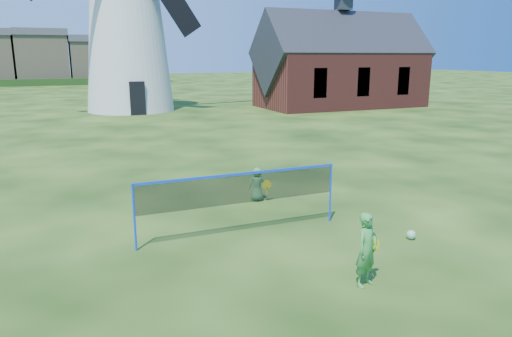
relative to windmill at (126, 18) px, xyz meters
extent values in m
plane|color=black|center=(-1.26, -28.52, -7.02)|extent=(220.00, 220.00, 0.00)
cube|color=black|center=(0.00, -3.25, -5.80)|extent=(1.11, 0.13, 2.44)
cube|color=black|center=(0.00, -2.57, -1.47)|extent=(0.78, 0.13, 1.00)
cube|color=maroon|center=(16.97, -3.73, -4.78)|extent=(13.44, 6.72, 4.48)
cube|color=#2D3035|center=(16.97, -3.73, -2.54)|extent=(14.11, 6.84, 6.84)
cube|color=#2D3035|center=(16.97, -3.73, 1.44)|extent=(1.12, 1.12, 1.12)
cube|color=black|center=(13.05, -7.03, -4.78)|extent=(1.12, 0.11, 2.24)
cube|color=black|center=(16.97, -7.03, -4.78)|extent=(1.12, 0.11, 2.24)
cube|color=black|center=(20.88, -7.03, -4.78)|extent=(1.12, 0.11, 2.24)
cylinder|color=blue|center=(-4.15, -28.47, -6.24)|extent=(0.05, 0.05, 1.55)
cylinder|color=blue|center=(0.85, -28.47, -6.24)|extent=(0.05, 0.05, 1.55)
cube|color=black|center=(-1.65, -28.47, -5.87)|extent=(5.00, 0.01, 0.70)
cube|color=blue|center=(-1.65, -28.47, -5.50)|extent=(5.00, 0.02, 0.06)
imported|color=green|center=(-0.41, -31.80, -6.31)|extent=(0.61, 0.50, 1.43)
cylinder|color=#FFEE0D|center=(-0.13, -31.62, -6.32)|extent=(0.28, 0.02, 0.28)
cube|color=#FFEE0D|center=(-0.13, -31.62, -6.49)|extent=(0.03, 0.02, 0.20)
imported|color=#458A42|center=(-0.20, -26.07, -6.51)|extent=(0.55, 0.41, 1.01)
cylinder|color=#FFEE0D|center=(0.02, -26.29, -6.50)|extent=(0.28, 0.02, 0.28)
cube|color=#FFEE0D|center=(0.02, -26.29, -6.67)|extent=(0.03, 0.02, 0.20)
sphere|color=green|center=(1.97, -30.31, -6.91)|extent=(0.22, 0.22, 0.22)
cube|color=tan|center=(-6.78, 43.48, -3.41)|extent=(7.29, 8.00, 7.22)
cube|color=#4C4C54|center=(-6.78, 43.48, 0.70)|extent=(7.59, 8.40, 1.00)
cube|color=tan|center=(0.51, 43.48, -3.84)|extent=(6.69, 8.00, 6.36)
cube|color=#4C4C54|center=(0.51, 43.48, -0.16)|extent=(6.99, 8.40, 1.00)
cube|color=tan|center=(7.33, 43.48, -3.32)|extent=(6.35, 8.00, 7.40)
cube|color=#4C4C54|center=(7.33, 43.48, 0.88)|extent=(6.65, 8.40, 1.00)
camera|label=1|loc=(-5.50, -38.57, -2.79)|focal=33.18mm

